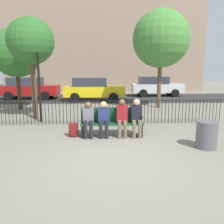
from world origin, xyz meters
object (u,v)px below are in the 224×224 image
(seated_person_0, at_px, (88,118))
(tree_1, at_px, (161,39))
(seated_person_1, at_px, (104,117))
(parked_car_0, at_px, (156,86))
(trash_bin, at_px, (207,135))
(lamp_post, at_px, (38,63))
(parked_car_1, at_px, (29,88))
(tree_2, at_px, (16,53))
(backpack, at_px, (73,130))
(seated_person_2, at_px, (122,116))
(parked_car_2, at_px, (93,89))
(seated_person_3, at_px, (136,116))
(tree_0, at_px, (31,42))
(park_bench, at_px, (112,121))

(seated_person_0, relative_size, tree_1, 0.21)
(seated_person_1, xyz_separation_m, parked_car_0, (4.49, 11.55, 0.20))
(trash_bin, bearing_deg, seated_person_1, 157.84)
(lamp_post, height_order, parked_car_0, lamp_post)
(lamp_post, relative_size, parked_car_1, 0.85)
(tree_2, bearing_deg, parked_car_1, 101.98)
(backpack, xyz_separation_m, trash_bin, (3.75, -1.24, 0.16))
(seated_person_2, height_order, parked_car_2, parked_car_2)
(lamp_post, xyz_separation_m, parked_car_1, (-2.96, 7.78, -1.54))
(seated_person_3, height_order, parked_car_0, parked_car_0)
(parked_car_0, height_order, parked_car_2, same)
(tree_2, distance_m, lamp_post, 3.70)
(backpack, bearing_deg, tree_0, 125.86)
(seated_person_3, xyz_separation_m, parked_car_1, (-6.57, 10.03, 0.16))
(tree_0, distance_m, tree_2, 2.88)
(park_bench, xyz_separation_m, seated_person_3, (0.77, -0.13, 0.19))
(seated_person_3, xyz_separation_m, backpack, (-2.01, 0.10, -0.47))
(backpack, bearing_deg, seated_person_1, -6.41)
(seated_person_1, relative_size, backpack, 2.63)
(seated_person_1, height_order, parked_car_1, parked_car_1)
(parked_car_0, bearing_deg, tree_2, -145.43)
(lamp_post, bearing_deg, seated_person_2, -35.50)
(seated_person_3, distance_m, tree_0, 5.60)
(seated_person_2, bearing_deg, parked_car_1, 121.36)
(backpack, xyz_separation_m, parked_car_0, (5.46, 11.44, 0.63))
(tree_1, relative_size, parked_car_0, 1.28)
(seated_person_2, xyz_separation_m, parked_car_1, (-6.11, 10.03, 0.17))
(seated_person_1, distance_m, parked_car_1, 11.46)
(backpack, height_order, lamp_post, lamp_post)
(seated_person_2, xyz_separation_m, parked_car_0, (3.91, 11.54, 0.17))
(seated_person_3, relative_size, parked_car_1, 0.29)
(backpack, bearing_deg, parked_car_0, 64.49)
(backpack, height_order, tree_0, tree_0)
(seated_person_1, distance_m, lamp_post, 3.83)
(backpack, height_order, trash_bin, trash_bin)
(park_bench, relative_size, seated_person_3, 1.63)
(seated_person_2, xyz_separation_m, seated_person_3, (0.46, 0.00, 0.02))
(tree_2, height_order, parked_car_1, tree_2)
(seated_person_3, height_order, tree_2, tree_2)
(park_bench, xyz_separation_m, lamp_post, (-2.84, 2.12, 1.88))
(backpack, height_order, tree_2, tree_2)
(backpack, bearing_deg, trash_bin, -18.32)
(seated_person_0, height_order, tree_1, tree_1)
(seated_person_3, xyz_separation_m, parked_car_0, (3.45, 11.54, 0.16))
(seated_person_0, xyz_separation_m, backpack, (-0.49, 0.11, -0.42))
(tree_0, xyz_separation_m, tree_1, (6.22, 2.77, 0.54))
(tree_2, bearing_deg, seated_person_2, -46.18)
(park_bench, height_order, tree_0, tree_0)
(parked_car_2, bearing_deg, backpack, -92.03)
(backpack, relative_size, tree_1, 0.08)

